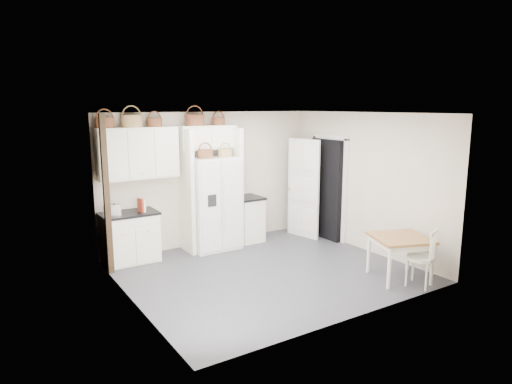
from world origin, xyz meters
TOP-DOWN VIEW (x-y plane):
  - floor at (0.00, 0.00)m, footprint 4.50×4.50m
  - ceiling at (0.00, 0.00)m, footprint 4.50×4.50m
  - wall_back at (0.00, 2.00)m, footprint 4.50×0.00m
  - wall_left at (-2.25, 0.00)m, footprint 0.00×4.00m
  - wall_right at (2.25, 0.00)m, footprint 0.00×4.00m
  - refrigerator at (-0.15, 1.65)m, footprint 0.91×0.74m
  - base_cab_left at (-1.75, 1.70)m, footprint 0.92×0.58m
  - base_cab_right at (0.66, 1.70)m, footprint 0.50×0.59m
  - dining_table at (1.60, -1.38)m, footprint 1.07×1.07m
  - windsor_chair at (1.63, -1.75)m, footprint 0.55×0.52m
  - counter_left at (-1.75, 1.70)m, footprint 0.96×0.62m
  - counter_right at (0.66, 1.70)m, footprint 0.54×0.63m
  - toaster at (-2.06, 1.60)m, footprint 0.32×0.23m
  - cookbook_red at (-1.56, 1.62)m, footprint 0.07×0.16m
  - cookbook_cream at (-1.53, 1.62)m, footprint 0.07×0.16m
  - basket_upper_a at (-2.03, 1.83)m, footprint 0.31×0.31m
  - basket_upper_b at (-1.58, 1.83)m, footprint 0.36×0.36m
  - basket_upper_c at (-1.17, 1.83)m, footprint 0.26×0.26m
  - basket_bridge_a at (-0.40, 1.83)m, footprint 0.37×0.37m
  - basket_bridge_b at (0.10, 1.83)m, footprint 0.26×0.26m
  - basket_fridge_a at (-0.33, 1.55)m, footprint 0.29×0.29m
  - basket_fridge_b at (0.08, 1.55)m, footprint 0.26×0.26m
  - upper_cabinet at (-1.50, 1.83)m, footprint 1.40×0.34m
  - bridge_cabinet at (-0.15, 1.83)m, footprint 1.12×0.34m
  - fridge_panel_left at (-0.66, 1.70)m, footprint 0.08×0.60m
  - fridge_panel_right at (0.36, 1.70)m, footprint 0.08×0.60m
  - trim_post at (-2.20, 1.35)m, footprint 0.09×0.09m
  - doorway_void at (2.16, 1.00)m, footprint 0.18×0.85m
  - door_slab at (1.80, 1.33)m, footprint 0.21×0.79m

SIDE VIEW (x-z plane):
  - floor at x=0.00m, z-range 0.00..0.00m
  - dining_table at x=1.60m, z-range 0.00..0.69m
  - base_cab_left at x=-1.75m, z-range 0.00..0.85m
  - base_cab_right at x=0.66m, z-range 0.00..0.87m
  - windsor_chair at x=1.63m, z-range 0.00..0.89m
  - counter_left at x=-1.75m, z-range 0.85..0.89m
  - refrigerator at x=-0.15m, z-range 0.00..1.77m
  - counter_right at x=0.66m, z-range 0.87..0.91m
  - toaster at x=-2.06m, z-range 0.89..1.09m
  - cookbook_cream at x=-1.53m, z-range 0.89..1.12m
  - cookbook_red at x=-1.56m, z-range 0.89..1.13m
  - doorway_void at x=2.16m, z-range 0.00..2.05m
  - door_slab at x=1.80m, z-range 0.00..2.05m
  - fridge_panel_left at x=-0.66m, z-range 0.00..2.30m
  - fridge_panel_right at x=0.36m, z-range 0.00..2.30m
  - wall_back at x=0.00m, z-range -0.95..3.55m
  - wall_left at x=-2.25m, z-range -0.70..3.30m
  - wall_right at x=2.25m, z-range -0.70..3.30m
  - trim_post at x=-2.20m, z-range 0.00..2.60m
  - basket_fridge_b at x=0.08m, z-range 1.77..1.91m
  - basket_fridge_a at x=-0.33m, z-range 1.77..1.92m
  - upper_cabinet at x=-1.50m, z-range 1.45..2.35m
  - bridge_cabinet at x=-0.15m, z-range 1.90..2.35m
  - basket_bridge_b at x=0.10m, z-range 2.35..2.50m
  - basket_upper_c at x=-1.17m, z-range 2.35..2.50m
  - basket_upper_a at x=-2.03m, z-range 2.35..2.53m
  - basket_bridge_a at x=-0.40m, z-range 2.35..2.56m
  - basket_upper_b at x=-1.58m, z-range 2.35..2.56m
  - ceiling at x=0.00m, z-range 2.60..2.60m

